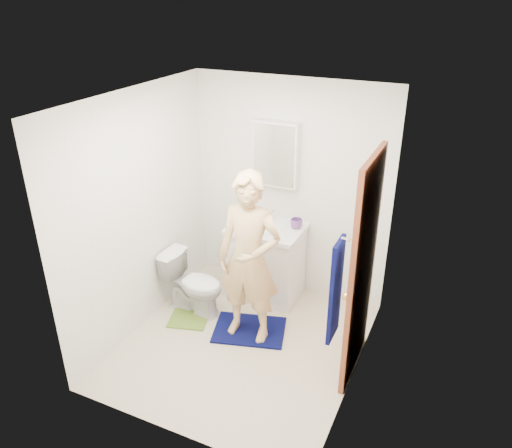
% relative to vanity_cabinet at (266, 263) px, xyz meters
% --- Properties ---
extents(floor, '(2.20, 2.40, 0.02)m').
position_rel_vanity_cabinet_xyz_m(floor, '(0.15, -0.91, -0.41)').
color(floor, beige).
rests_on(floor, ground).
extents(ceiling, '(2.20, 2.40, 0.02)m').
position_rel_vanity_cabinet_xyz_m(ceiling, '(0.15, -0.91, 2.01)').
color(ceiling, white).
rests_on(ceiling, ground).
extents(wall_back, '(2.20, 0.02, 2.40)m').
position_rel_vanity_cabinet_xyz_m(wall_back, '(0.15, 0.30, 0.80)').
color(wall_back, white).
rests_on(wall_back, ground).
extents(wall_front, '(2.20, 0.02, 2.40)m').
position_rel_vanity_cabinet_xyz_m(wall_front, '(0.15, -2.12, 0.80)').
color(wall_front, white).
rests_on(wall_front, ground).
extents(wall_left, '(0.02, 2.40, 2.40)m').
position_rel_vanity_cabinet_xyz_m(wall_left, '(-0.96, -0.91, 0.80)').
color(wall_left, white).
rests_on(wall_left, ground).
extents(wall_right, '(0.02, 2.40, 2.40)m').
position_rel_vanity_cabinet_xyz_m(wall_right, '(1.26, -0.91, 0.80)').
color(wall_right, white).
rests_on(wall_right, ground).
extents(vanity_cabinet, '(0.75, 0.55, 0.80)m').
position_rel_vanity_cabinet_xyz_m(vanity_cabinet, '(0.00, 0.00, 0.00)').
color(vanity_cabinet, white).
rests_on(vanity_cabinet, floor).
extents(countertop, '(0.79, 0.59, 0.05)m').
position_rel_vanity_cabinet_xyz_m(countertop, '(0.00, 0.00, 0.43)').
color(countertop, white).
rests_on(countertop, vanity_cabinet).
extents(sink_basin, '(0.40, 0.40, 0.03)m').
position_rel_vanity_cabinet_xyz_m(sink_basin, '(0.00, 0.00, 0.44)').
color(sink_basin, white).
rests_on(sink_basin, countertop).
extents(faucet, '(0.03, 0.03, 0.12)m').
position_rel_vanity_cabinet_xyz_m(faucet, '(0.00, 0.18, 0.51)').
color(faucet, silver).
rests_on(faucet, countertop).
extents(medicine_cabinet, '(0.50, 0.12, 0.70)m').
position_rel_vanity_cabinet_xyz_m(medicine_cabinet, '(0.00, 0.22, 1.20)').
color(medicine_cabinet, white).
rests_on(medicine_cabinet, wall_back).
extents(mirror_panel, '(0.46, 0.01, 0.66)m').
position_rel_vanity_cabinet_xyz_m(mirror_panel, '(0.00, 0.16, 1.20)').
color(mirror_panel, white).
rests_on(mirror_panel, wall_back).
extents(door, '(0.05, 0.80, 2.05)m').
position_rel_vanity_cabinet_xyz_m(door, '(1.22, -0.76, 0.62)').
color(door, '#A44F2D').
rests_on(door, ground).
extents(door_knob, '(0.07, 0.07, 0.07)m').
position_rel_vanity_cabinet_xyz_m(door_knob, '(1.18, -1.08, 0.55)').
color(door_knob, gold).
rests_on(door_knob, door).
extents(towel, '(0.03, 0.24, 0.80)m').
position_rel_vanity_cabinet_xyz_m(towel, '(1.18, -1.48, 0.85)').
color(towel, '#070B43').
rests_on(towel, wall_right).
extents(towel_hook, '(0.06, 0.02, 0.02)m').
position_rel_vanity_cabinet_xyz_m(towel_hook, '(1.22, -1.48, 1.27)').
color(towel_hook, silver).
rests_on(towel_hook, wall_right).
extents(toilet, '(0.68, 0.41, 0.67)m').
position_rel_vanity_cabinet_xyz_m(toilet, '(-0.57, -0.62, -0.06)').
color(toilet, white).
rests_on(toilet, floor).
extents(bath_mat, '(0.83, 0.69, 0.02)m').
position_rel_vanity_cabinet_xyz_m(bath_mat, '(0.13, -0.71, -0.39)').
color(bath_mat, '#070B43').
rests_on(bath_mat, floor).
extents(green_rug, '(0.47, 0.43, 0.02)m').
position_rel_vanity_cabinet_xyz_m(green_rug, '(-0.54, -0.81, -0.39)').
color(green_rug, olive).
rests_on(green_rug, floor).
extents(soap_dispenser, '(0.12, 0.12, 0.21)m').
position_rel_vanity_cabinet_xyz_m(soap_dispenser, '(-0.18, -0.01, 0.55)').
color(soap_dispenser, '#A84E55').
rests_on(soap_dispenser, countertop).
extents(toothbrush_cup, '(0.14, 0.14, 0.10)m').
position_rel_vanity_cabinet_xyz_m(toothbrush_cup, '(0.30, 0.11, 0.50)').
color(toothbrush_cup, '#734599').
rests_on(toothbrush_cup, countertop).
extents(man, '(0.64, 0.44, 1.72)m').
position_rel_vanity_cabinet_xyz_m(man, '(0.15, -0.76, 0.48)').
color(man, '#E2BA7F').
rests_on(man, bath_mat).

